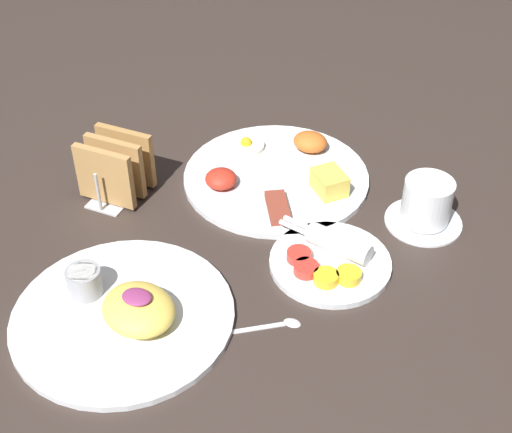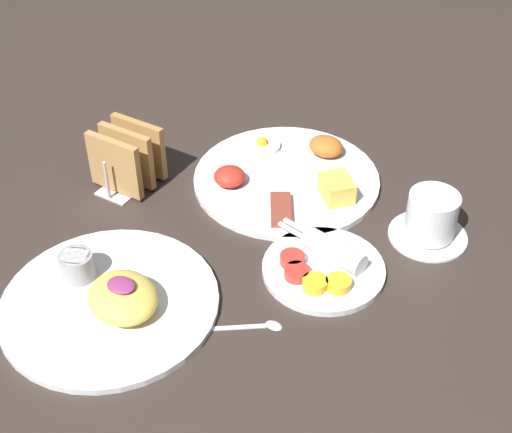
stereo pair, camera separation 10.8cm
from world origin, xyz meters
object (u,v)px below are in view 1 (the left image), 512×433
at_px(plate_breakfast, 278,174).
at_px(plate_condiments, 330,260).
at_px(toast_rack, 116,169).
at_px(coffee_cup, 426,204).
at_px(plate_foreground, 124,311).

bearing_deg(plate_breakfast, plate_condiments, -48.22).
relative_size(toast_rack, coffee_cup, 0.97).
bearing_deg(plate_breakfast, coffee_cup, -3.72).
relative_size(plate_condiments, coffee_cup, 1.53).
distance_m(plate_breakfast, coffee_cup, 0.25).
height_order(plate_condiments, toast_rack, toast_rack).
distance_m(plate_condiments, plate_foreground, 0.30).
bearing_deg(plate_condiments, plate_breakfast, 131.78).
relative_size(plate_breakfast, coffee_cup, 2.59).
height_order(plate_condiments, coffee_cup, coffee_cup).
bearing_deg(plate_condiments, toast_rack, 175.75).
bearing_deg(coffee_cup, toast_rack, -165.54).
bearing_deg(toast_rack, plate_condiments, -4.25).
relative_size(plate_foreground, coffee_cup, 2.49).
xyz_separation_m(plate_foreground, coffee_cup, (0.32, 0.36, 0.02)).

